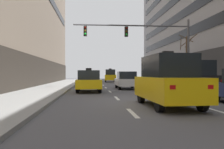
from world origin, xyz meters
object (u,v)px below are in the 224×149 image
street_tree_0 (187,60)px  taxi_driving_1 (89,81)px  taxi_driving_3 (168,81)px  car_parked_2 (194,78)px  traffic_signal_0 (147,39)px  car_driving_2 (126,80)px  taxi_driving_0 (110,76)px

street_tree_0 → taxi_driving_1: bearing=-155.6°
taxi_driving_3 → car_parked_2: size_ratio=0.97×
taxi_driving_1 → traffic_signal_0: size_ratio=0.44×
car_driving_2 → traffic_signal_0: size_ratio=0.43×
taxi_driving_0 → street_tree_0: street_tree_0 is taller
car_parked_2 → traffic_signal_0: (-2.13, 4.39, 3.21)m
taxi_driving_0 → car_driving_2: taxi_driving_0 is taller
taxi_driving_0 → car_driving_2: (-0.01, -18.17, -0.26)m
taxi_driving_1 → traffic_signal_0: bearing=17.2°
car_driving_2 → taxi_driving_3: size_ratio=0.94×
car_driving_2 → taxi_driving_1: bearing=-136.6°
taxi_driving_1 → car_driving_2: bearing=43.4°
street_tree_0 → car_driving_2: bearing=-169.4°
car_driving_2 → car_parked_2: 7.09m
car_parked_2 → taxi_driving_0: bearing=98.6°
car_parked_2 → traffic_signal_0: size_ratio=0.47×
taxi_driving_1 → taxi_driving_0: bearing=81.0°
car_driving_2 → street_tree_0: bearing=10.6°
taxi_driving_0 → taxi_driving_3: 29.77m
car_driving_2 → taxi_driving_0: bearing=90.0°
taxi_driving_0 → taxi_driving_1: size_ratio=1.00×
taxi_driving_1 → car_driving_2: taxi_driving_1 is taller
car_driving_2 → car_parked_2: size_ratio=0.91×
taxi_driving_3 → street_tree_0: bearing=64.1°
taxi_driving_3 → car_parked_2: (3.66, 5.54, 0.04)m
traffic_signal_0 → taxi_driving_1: bearing=-162.8°
taxi_driving_1 → street_tree_0: 10.70m
street_tree_0 → taxi_driving_0: bearing=110.0°
taxi_driving_1 → traffic_signal_0: (4.91, 1.52, 3.52)m
taxi_driving_0 → street_tree_0: size_ratio=0.84×
car_parked_2 → street_tree_0: street_tree_0 is taller
taxi_driving_0 → car_driving_2: size_ratio=1.04×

